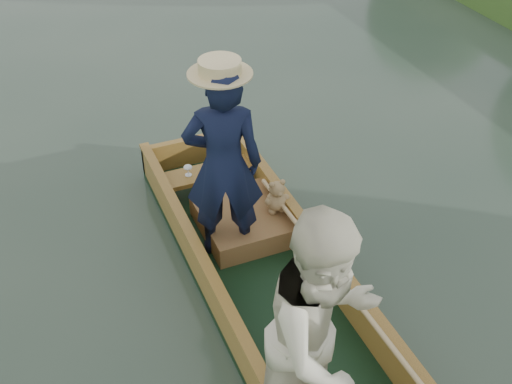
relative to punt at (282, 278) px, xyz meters
name	(u,v)px	position (x,y,z in m)	size (l,w,h in m)	color
ground	(283,320)	(0.14, 0.22, -0.75)	(120.00, 120.00, 0.00)	#283D30
punt	(282,278)	(0.00, 0.00, 0.00)	(1.38, 5.09, 2.03)	black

